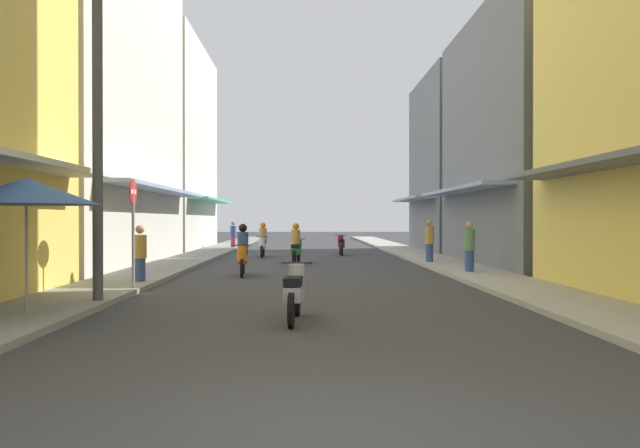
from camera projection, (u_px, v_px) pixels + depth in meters
ground_plane at (310, 258)px, 27.18m from camera, size 116.53×116.53×0.00m
sidewalk_left at (195, 257)px, 27.06m from camera, size 2.00×60.97×0.12m
sidewalk_right at (424, 257)px, 27.29m from camera, size 2.00×60.97×0.12m
building_left_mid at (65, 75)px, 22.76m from camera, size 7.05×13.09×14.05m
building_left_far at (151, 148)px, 35.25m from camera, size 7.05×10.78×11.58m
building_right_mid at (553, 140)px, 23.06m from camera, size 7.05×10.59×9.34m
building_right_far at (478, 165)px, 33.17m from camera, size 7.05×8.50×9.28m
motorbike_maroon at (341, 245)px, 29.67m from camera, size 0.55×1.81×0.96m
motorbike_green at (296, 246)px, 23.64m from camera, size 0.55×1.81×1.58m
motorbike_white at (263, 242)px, 27.92m from camera, size 0.55×1.81×1.58m
motorbike_silver at (295, 291)px, 10.39m from camera, size 0.55×1.81×0.96m
motorbike_orange at (243, 253)px, 18.76m from camera, size 0.55×1.81×1.58m
pedestrian_foreground at (469, 248)px, 18.94m from camera, size 0.34×0.34×1.65m
pedestrian_far at (429, 242)px, 23.22m from camera, size 0.34×0.34×1.70m
pedestrian_crossing at (233, 235)px, 35.43m from camera, size 0.34×0.34×1.60m
pedestrian_midway at (140, 256)px, 15.92m from camera, size 0.34×0.34×1.56m
vendor_umbrella at (26, 191)px, 10.43m from camera, size 2.39×2.39×2.41m
utility_pole at (98, 124)px, 12.17m from camera, size 0.20×1.20×7.02m
street_sign_no_entry at (133, 219)px, 14.32m from camera, size 0.07×0.60×2.65m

